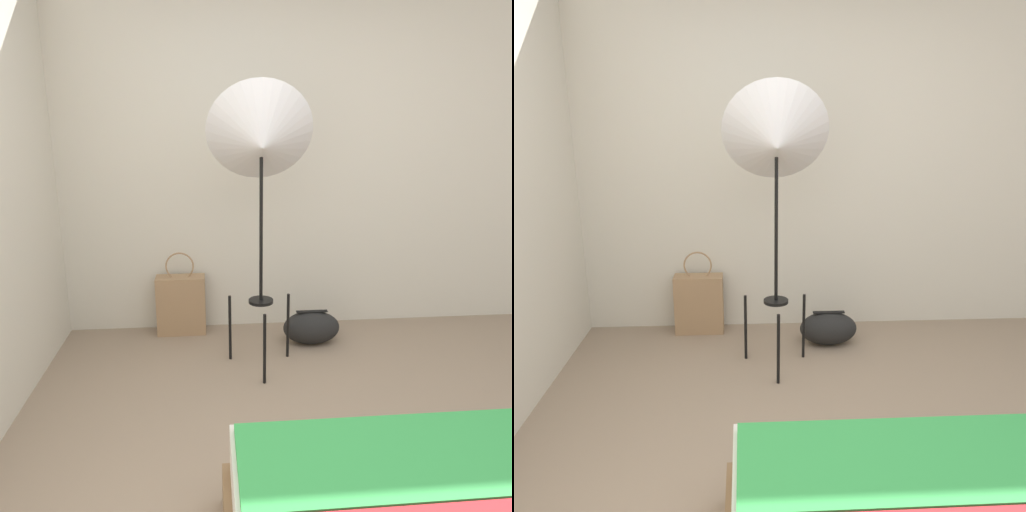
# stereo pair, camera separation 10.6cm
# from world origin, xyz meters

# --- Properties ---
(wall_back) EXTENTS (8.00, 0.05, 2.60)m
(wall_back) POSITION_xyz_m (0.00, 2.11, 1.30)
(wall_back) COLOR beige
(wall_back) RESTS_ON ground_plane
(photo_umbrella) EXTENTS (0.66, 0.48, 1.83)m
(photo_umbrella) POSITION_xyz_m (-0.25, 1.37, 1.46)
(photo_umbrella) COLOR black
(photo_umbrella) RESTS_ON ground_plane
(tote_bag) EXTENTS (0.37, 0.16, 0.64)m
(tote_bag) POSITION_xyz_m (-0.80, 1.96, 0.23)
(tote_bag) COLOR #9E7A56
(tote_bag) RESTS_ON ground_plane
(duffel_bag) EXTENTS (0.41, 0.24, 0.25)m
(duffel_bag) POSITION_xyz_m (0.16, 1.69, 0.12)
(duffel_bag) COLOR black
(duffel_bag) RESTS_ON ground_plane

